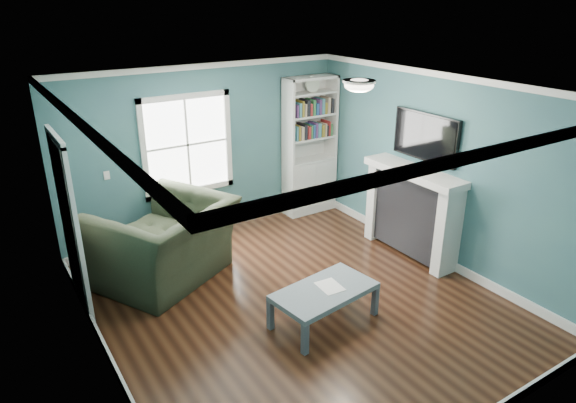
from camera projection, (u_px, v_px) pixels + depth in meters
floor at (297, 302)px, 6.30m from camera, size 5.00×5.00×0.00m
room_walls at (298, 181)px, 5.71m from camera, size 5.00×5.00×5.00m
trim at (298, 209)px, 5.84m from camera, size 4.50×5.00×2.60m
window at (187, 145)px, 7.55m from camera, size 1.40×0.06×1.50m
bookshelf at (309, 159)px, 8.64m from camera, size 0.90×0.35×2.31m
fireplace at (412, 213)px, 7.26m from camera, size 0.44×1.58×1.30m
tv at (425, 137)px, 6.91m from camera, size 0.06×1.10×0.65m
door at (69, 223)px, 5.88m from camera, size 0.12×0.98×2.17m
ceiling_fixture at (359, 85)px, 5.87m from camera, size 0.38×0.38×0.15m
light_switch at (107, 175)px, 7.04m from camera, size 0.08×0.01×0.12m
recliner at (163, 230)px, 6.57m from camera, size 1.91×1.68×1.41m
coffee_table at (324, 293)px, 5.80m from camera, size 1.25×0.79×0.43m
paper_sheet at (330, 286)px, 5.83m from camera, size 0.27×0.33×0.00m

